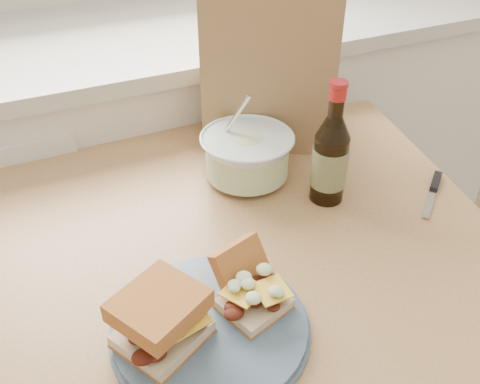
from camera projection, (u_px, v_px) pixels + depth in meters
name	position (u px, v px, depth m)	size (l,w,h in m)	color
cabinet_run	(147.00, 173.00, 1.72)	(2.50, 0.64, 0.94)	white
dining_table	(246.00, 284.00, 1.05)	(1.09, 1.09, 0.79)	tan
plate	(210.00, 327.00, 0.81)	(0.29, 0.29, 0.02)	#44596E
sandwich_left	(161.00, 318.00, 0.75)	(0.15, 0.15, 0.09)	beige
sandwich_right	(250.00, 287.00, 0.82)	(0.12, 0.15, 0.08)	beige
coleslaw_bowl	(247.00, 158.00, 1.12)	(0.20, 0.20, 0.19)	silver
beer_bottle	(330.00, 158.00, 1.03)	(0.07, 0.07, 0.25)	black
knife	(434.00, 187.00, 1.11)	(0.14, 0.12, 0.01)	silver
paper_bag	(269.00, 60.00, 1.19)	(0.29, 0.19, 0.38)	#926847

